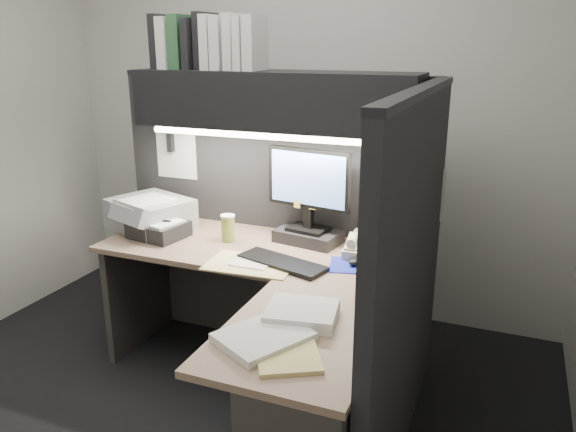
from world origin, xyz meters
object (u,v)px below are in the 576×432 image
(overhead_shelf, at_px, (274,100))
(telephone, at_px, (365,248))
(keyboard, at_px, (282,263))
(coffee_cup, at_px, (228,229))
(notebook_stack, at_px, (159,229))
(printer, at_px, (151,214))
(desk, at_px, (271,358))
(monitor, at_px, (308,206))

(overhead_shelf, relative_size, telephone, 7.38)
(keyboard, height_order, coffee_cup, coffee_cup)
(coffee_cup, bearing_deg, notebook_stack, -167.78)
(keyboard, xyz_separation_m, printer, (-0.95, 0.25, 0.08))
(telephone, bearing_deg, desk, -114.90)
(keyboard, distance_m, printer, 0.99)
(desk, xyz_separation_m, keyboard, (-0.10, 0.38, 0.30))
(desk, xyz_separation_m, monitor, (-0.10, 0.74, 0.50))
(overhead_shelf, height_order, coffee_cup, overhead_shelf)
(overhead_shelf, relative_size, notebook_stack, 5.30)
(overhead_shelf, bearing_deg, telephone, -9.61)
(desk, distance_m, coffee_cup, 0.87)
(desk, height_order, overhead_shelf, overhead_shelf)
(desk, relative_size, notebook_stack, 5.81)
(desk, distance_m, keyboard, 0.50)
(telephone, bearing_deg, printer, 176.72)
(telephone, bearing_deg, monitor, 162.11)
(keyboard, bearing_deg, desk, -58.92)
(overhead_shelf, relative_size, monitor, 2.96)
(monitor, height_order, printer, monitor)
(coffee_cup, xyz_separation_m, notebook_stack, (-0.40, -0.09, -0.03))
(notebook_stack, bearing_deg, coffee_cup, 12.22)
(coffee_cup, height_order, printer, printer)
(desk, relative_size, monitor, 3.24)
(monitor, distance_m, telephone, 0.39)
(monitor, bearing_deg, notebook_stack, -154.78)
(keyboard, bearing_deg, telephone, 54.54)
(monitor, xyz_separation_m, printer, (-0.96, -0.11, -0.12))
(keyboard, bearing_deg, notebook_stack, -172.86)
(keyboard, height_order, printer, printer)
(overhead_shelf, bearing_deg, notebook_stack, -158.51)
(overhead_shelf, xyz_separation_m, printer, (-0.75, -0.12, -0.68))
(desk, height_order, keyboard, keyboard)
(printer, distance_m, notebook_stack, 0.19)
(desk, xyz_separation_m, notebook_stack, (-0.92, 0.51, 0.33))
(keyboard, relative_size, notebook_stack, 1.61)
(telephone, xyz_separation_m, notebook_stack, (-1.16, -0.15, 0.00))
(overhead_shelf, height_order, notebook_stack, overhead_shelf)
(overhead_shelf, bearing_deg, desk, -68.21)
(desk, xyz_separation_m, coffee_cup, (-0.52, 0.60, 0.36))
(monitor, xyz_separation_m, telephone, (0.34, -0.08, -0.17))
(notebook_stack, bearing_deg, overhead_shelf, 21.49)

